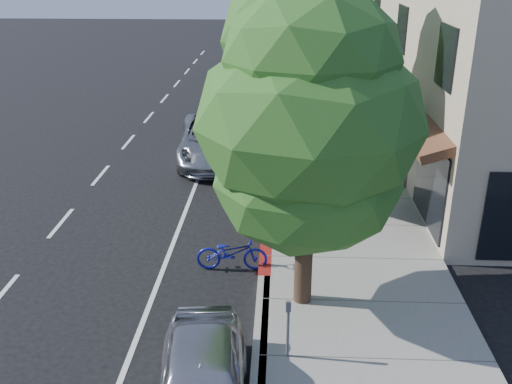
# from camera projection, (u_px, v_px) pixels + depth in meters

# --- Properties ---
(ground) EXTENTS (120.00, 120.00, 0.00)m
(ground) POSITION_uv_depth(u_px,v_px,m) (265.00, 261.00, 14.96)
(ground) COLOR black
(ground) RESTS_ON ground
(sidewalk) EXTENTS (4.60, 56.00, 0.15)m
(sidewalk) POSITION_uv_depth(u_px,v_px,m) (331.00, 159.00, 22.21)
(sidewalk) COLOR gray
(sidewalk) RESTS_ON ground
(curb) EXTENTS (0.30, 56.00, 0.15)m
(curb) POSITION_uv_depth(u_px,v_px,m) (272.00, 158.00, 22.31)
(curb) COLOR #9E998E
(curb) RESTS_ON ground
(curb_red_segment) EXTENTS (0.32, 4.00, 0.15)m
(curb_red_segment) POSITION_uv_depth(u_px,v_px,m) (267.00, 241.00, 15.86)
(curb_red_segment) COLOR maroon
(curb_red_segment) RESTS_ON ground
(storefront_building) EXTENTS (10.00, 36.00, 7.00)m
(storefront_building) POSITION_uv_depth(u_px,v_px,m) (460.00, 36.00, 29.80)
(storefront_building) COLOR #BDA891
(storefront_building) RESTS_ON ground
(street_tree_0) EXTENTS (4.69, 4.69, 7.02)m
(street_tree_0) POSITION_uv_depth(u_px,v_px,m) (308.00, 126.00, 11.45)
(street_tree_0) COLOR black
(street_tree_0) RESTS_ON ground
(street_tree_1) EXTENTS (4.86, 4.86, 8.12)m
(street_tree_1) POSITION_uv_depth(u_px,v_px,m) (301.00, 43.00, 16.67)
(street_tree_1) COLOR black
(street_tree_1) RESTS_ON ground
(street_tree_2) EXTENTS (4.29, 4.29, 6.56)m
(street_tree_2) POSITION_uv_depth(u_px,v_px,m) (296.00, 48.00, 22.61)
(street_tree_2) COLOR black
(street_tree_2) RESTS_ON ground
(street_tree_3) EXTENTS (4.49, 4.49, 7.66)m
(street_tree_3) POSITION_uv_depth(u_px,v_px,m) (294.00, 13.00, 27.84)
(street_tree_3) COLOR black
(street_tree_3) RESTS_ON ground
(street_tree_4) EXTENTS (3.92, 3.92, 7.32)m
(street_tree_4) POSITION_uv_depth(u_px,v_px,m) (293.00, 6.00, 33.42)
(street_tree_4) COLOR black
(street_tree_4) RESTS_ON ground
(cyclist) EXTENTS (0.76, 0.88, 2.02)m
(cyclist) POSITION_uv_depth(u_px,v_px,m) (277.00, 193.00, 16.61)
(cyclist) COLOR white
(cyclist) RESTS_ON ground
(bicycle) EXTENTS (1.82, 0.68, 0.95)m
(bicycle) POSITION_uv_depth(u_px,v_px,m) (232.00, 253.00, 14.40)
(bicycle) COLOR #171B9E
(bicycle) RESTS_ON ground
(silver_suv) EXTENTS (3.24, 6.10, 1.63)m
(silver_suv) POSITION_uv_depth(u_px,v_px,m) (215.00, 139.00, 22.12)
(silver_suv) COLOR #A0A0A4
(silver_suv) RESTS_ON ground
(dark_sedan) EXTENTS (2.14, 4.80, 1.53)m
(dark_sedan) POSITION_uv_depth(u_px,v_px,m) (250.00, 107.00, 26.94)
(dark_sedan) COLOR black
(dark_sedan) RESTS_ON ground
(white_pickup) EXTENTS (2.79, 6.13, 1.74)m
(white_pickup) POSITION_uv_depth(u_px,v_px,m) (268.00, 75.00, 33.62)
(white_pickup) COLOR white
(white_pickup) RESTS_ON ground
(dark_suv_far) EXTENTS (2.39, 5.44, 1.82)m
(dark_suv_far) POSITION_uv_depth(u_px,v_px,m) (249.00, 69.00, 35.24)
(dark_suv_far) COLOR black
(dark_suv_far) RESTS_ON ground
(pedestrian) EXTENTS (0.94, 0.82, 1.67)m
(pedestrian) POSITION_uv_depth(u_px,v_px,m) (336.00, 110.00, 25.62)
(pedestrian) COLOR black
(pedestrian) RESTS_ON sidewalk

